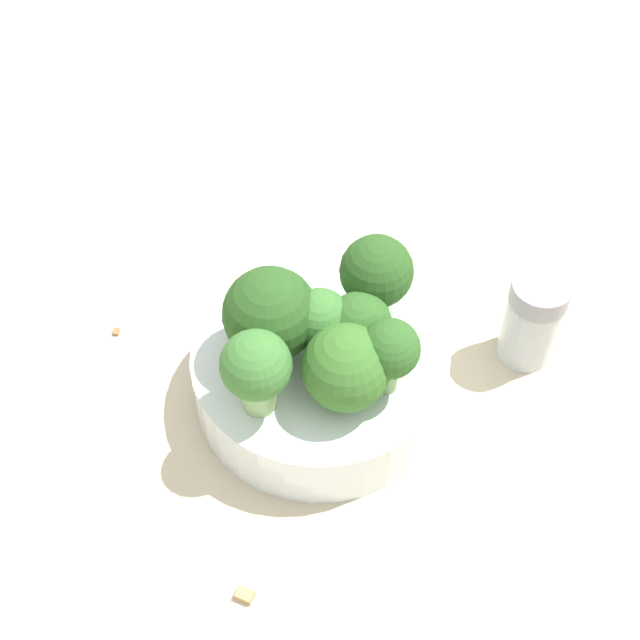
{
  "coord_description": "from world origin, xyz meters",
  "views": [
    {
      "loc": [
        -0.32,
        -0.02,
        0.47
      ],
      "look_at": [
        0.0,
        0.0,
        0.07
      ],
      "focal_mm": 50.0,
      "sensor_mm": 36.0,
      "label": 1
    }
  ],
  "objects": [
    {
      "name": "broccoli_floret_2",
      "position": [
        -0.04,
        0.03,
        0.08
      ],
      "size": [
        0.04,
        0.04,
        0.06
      ],
      "color": "#8EB770",
      "rests_on": "bowl"
    },
    {
      "name": "broccoli_floret_1",
      "position": [
        0.0,
        0.03,
        0.08
      ],
      "size": [
        0.06,
        0.06,
        0.06
      ],
      "color": "#84AD66",
      "rests_on": "bowl"
    },
    {
      "name": "broccoli_floret_0",
      "position": [
        0.0,
        -0.0,
        0.07
      ],
      "size": [
        0.03,
        0.03,
        0.05
      ],
      "color": "#7A9E5B",
      "rests_on": "bowl"
    },
    {
      "name": "broccoli_floret_5",
      "position": [
        -0.03,
        -0.02,
        0.07
      ],
      "size": [
        0.05,
        0.05,
        0.05
      ],
      "color": "#8EB770",
      "rests_on": "bowl"
    },
    {
      "name": "ground_plane",
      "position": [
        0.0,
        0.0,
        0.0
      ],
      "size": [
        3.0,
        3.0,
        0.0
      ],
      "primitive_type": "plane",
      "color": "beige"
    },
    {
      "name": "broccoli_floret_4",
      "position": [
        0.0,
        -0.02,
        0.07
      ],
      "size": [
        0.04,
        0.04,
        0.05
      ],
      "color": "#7A9E5B",
      "rests_on": "bowl"
    },
    {
      "name": "bowl",
      "position": [
        0.0,
        0.0,
        0.02
      ],
      "size": [
        0.16,
        0.16,
        0.04
      ],
      "primitive_type": "cylinder",
      "color": "silver",
      "rests_on": "ground_plane"
    },
    {
      "name": "almond_crumb_0",
      "position": [
        0.04,
        0.14,
        0.0
      ],
      "size": [
        0.01,
        0.0,
        0.01
      ],
      "primitive_type": "cube",
      "rotation": [
        0.0,
        0.0,
        0.02
      ],
      "color": "olive",
      "rests_on": "ground_plane"
    },
    {
      "name": "broccoli_floret_6",
      "position": [
        -0.02,
        -0.04,
        0.08
      ],
      "size": [
        0.03,
        0.03,
        0.05
      ],
      "color": "#7A9E5B",
      "rests_on": "bowl"
    },
    {
      "name": "broccoli_floret_3",
      "position": [
        0.03,
        -0.03,
        0.08
      ],
      "size": [
        0.04,
        0.04,
        0.06
      ],
      "color": "#8EB770",
      "rests_on": "bowl"
    },
    {
      "name": "almond_crumb_1",
      "position": [
        -0.14,
        0.03,
        0.0
      ],
      "size": [
        0.01,
        0.01,
        0.01
      ],
      "primitive_type": "cube",
      "rotation": [
        0.0,
        0.0,
        4.38
      ],
      "color": "tan",
      "rests_on": "ground_plane"
    },
    {
      "name": "pepper_shaker",
      "position": [
        0.04,
        -0.13,
        0.03
      ],
      "size": [
        0.04,
        0.04,
        0.07
      ],
      "color": "#B2B7BC",
      "rests_on": "ground_plane"
    }
  ]
}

